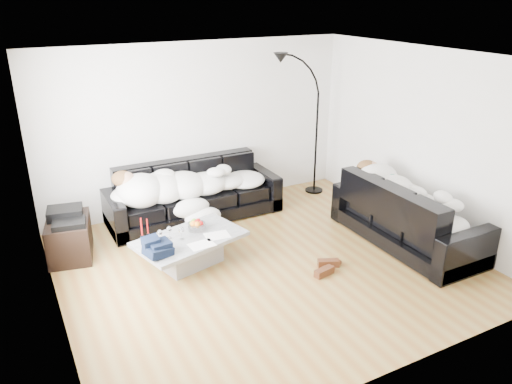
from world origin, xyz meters
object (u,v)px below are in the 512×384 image
wine_glass_c (182,233)px  candle_right (148,227)px  sleeper_back (195,180)px  fruit_bowl (197,225)px  sofa_back (194,192)px  wine_glass_b (160,236)px  av_cabinet (70,238)px  wine_glass_a (169,232)px  candle_left (142,228)px  sofa_right (408,213)px  shoes (326,267)px  sleeper_right (409,199)px  floor_lamp (317,133)px  coffee_table (191,251)px  stereo (66,215)px

wine_glass_c → candle_right: bearing=137.4°
sleeper_back → fruit_bowl: 1.21m
sofa_back → wine_glass_b: bearing=-126.6°
sofa_back → av_cabinet: size_ratio=3.43×
wine_glass_a → candle_left: candle_left is taller
sofa_right → shoes: bearing=95.4°
sleeper_right → floor_lamp: floor_lamp is taller
sleeper_back → floor_lamp: size_ratio=1.05×
wine_glass_b → sofa_back: bearing=53.4°
wine_glass_b → candle_right: bearing=110.1°
wine_glass_b → candle_left: bearing=127.5°
wine_glass_b → candle_right: candle_right is taller
shoes → floor_lamp: bearing=60.6°
candle_left → candle_right: 0.08m
coffee_table → wine_glass_c: wine_glass_c is taller
fruit_bowl → candle_right: 0.63m
sofa_back → av_cabinet: sofa_back is taller
wine_glass_b → av_cabinet: 1.32m
floor_lamp → wine_glass_c: bearing=-143.5°
sleeper_back → stereo: 1.93m
coffee_table → wine_glass_b: wine_glass_b is taller
candle_left → shoes: 2.37m
sofa_back → wine_glass_c: (-0.68, -1.34, 0.05)m
sleeper_back → candle_right: 1.42m
sleeper_back → coffee_table: (-0.57, -1.28, -0.45)m
sofa_back → shoes: 2.47m
coffee_table → av_cabinet: bearing=144.5°
stereo → candle_left: bearing=-29.5°
coffee_table → wine_glass_a: bearing=157.6°
wine_glass_a → wine_glass_b: (-0.13, -0.03, -0.00)m
stereo → floor_lamp: (4.15, 0.44, 0.47)m
av_cabinet → sleeper_right: bearing=-10.9°
sofa_right → floor_lamp: floor_lamp is taller
shoes → stereo: stereo is taller
sleeper_right → floor_lamp: size_ratio=0.89×
sleeper_right → wine_glass_a: sleeper_right is taller
sleeper_right → fruit_bowl: 2.89m
coffee_table → candle_left: 0.68m
wine_glass_b → wine_glass_c: bearing=-17.0°
candle_left → shoes: (1.97, -1.23, -0.47)m
sleeper_back → candle_right: sleeper_back is taller
sofa_right → av_cabinet: bearing=67.2°
candle_left → candle_right: bearing=13.1°
wine_glass_c → candle_left: bearing=145.0°
candle_right → av_cabinet: 1.11m
sofa_right → wine_glass_b: 3.35m
coffee_table → candle_right: (-0.45, 0.30, 0.31)m
sleeper_back → fruit_bowl: bearing=-110.3°
sleeper_back → sleeper_right: (2.30, -2.09, 0.01)m
coffee_table → floor_lamp: (2.82, 1.38, 0.86)m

